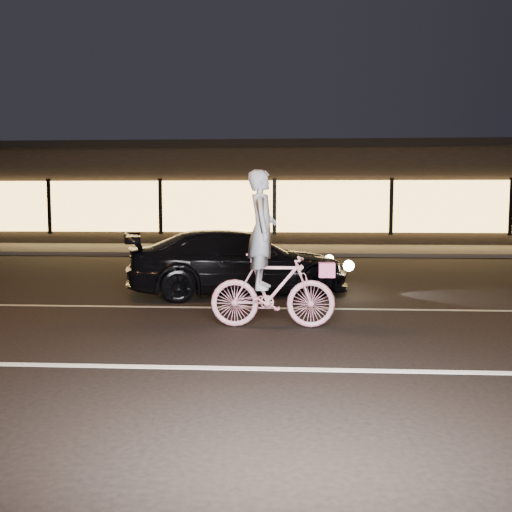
{
  "coord_description": "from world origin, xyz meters",
  "views": [
    {
      "loc": [
        0.63,
        -7.47,
        1.8
      ],
      "look_at": [
        0.14,
        0.6,
        1.02
      ],
      "focal_mm": 40.0,
      "sensor_mm": 36.0,
      "label": 1
    }
  ],
  "objects": [
    {
      "name": "lane_stripe_near",
      "position": [
        0.0,
        -1.5,
        0.0
      ],
      "size": [
        60.0,
        0.12,
        0.01
      ],
      "primitive_type": "cube",
      "color": "silver",
      "rests_on": "ground"
    },
    {
      "name": "lane_stripe_far",
      "position": [
        0.0,
        2.0,
        0.0
      ],
      "size": [
        60.0,
        0.1,
        0.01
      ],
      "primitive_type": "cube",
      "color": "gray",
      "rests_on": "ground"
    },
    {
      "name": "ground",
      "position": [
        0.0,
        0.0,
        0.0
      ],
      "size": [
        90.0,
        90.0,
        0.0
      ],
      "primitive_type": "plane",
      "color": "black",
      "rests_on": "ground"
    },
    {
      "name": "sedan",
      "position": [
        -0.37,
        3.45,
        0.62
      ],
      "size": [
        4.59,
        2.81,
        1.24
      ],
      "rotation": [
        0.0,
        0.0,
        1.84
      ],
      "color": "black",
      "rests_on": "ground"
    },
    {
      "name": "cyclist",
      "position": [
        0.34,
        0.55,
        0.8
      ],
      "size": [
        1.78,
        0.61,
        2.24
      ],
      "rotation": [
        0.0,
        0.0,
        1.57
      ],
      "color": "#DE3D6A",
      "rests_on": "ground"
    },
    {
      "name": "storefront",
      "position": [
        0.0,
        18.97,
        2.15
      ],
      "size": [
        25.4,
        8.42,
        4.2
      ],
      "color": "black",
      "rests_on": "ground"
    },
    {
      "name": "sidewalk",
      "position": [
        0.0,
        13.0,
        0.06
      ],
      "size": [
        30.0,
        4.0,
        0.12
      ],
      "primitive_type": "cube",
      "color": "#383533",
      "rests_on": "ground"
    }
  ]
}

